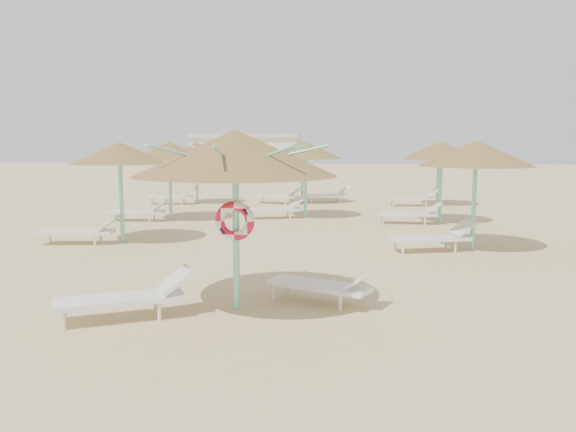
{
  "coord_description": "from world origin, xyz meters",
  "views": [
    {
      "loc": [
        1.61,
        -9.05,
        2.68
      ],
      "look_at": [
        0.59,
        1.28,
        1.3
      ],
      "focal_mm": 35.0,
      "sensor_mm": 36.0,
      "label": 1
    }
  ],
  "objects": [
    {
      "name": "service_hut",
      "position": [
        -6.0,
        35.0,
        1.64
      ],
      "size": [
        8.4,
        4.4,
        3.25
      ],
      "color": "silver",
      "rests_on": "ground"
    },
    {
      "name": "ground",
      "position": [
        0.0,
        0.0,
        0.0
      ],
      "size": [
        120.0,
        120.0,
        0.0
      ],
      "primitive_type": "plane",
      "color": "tan",
      "rests_on": "ground"
    },
    {
      "name": "palapa_field",
      "position": [
        1.63,
        9.92,
        2.32
      ],
      "size": [
        18.24,
        13.89,
        2.72
      ],
      "color": "#7BD6B8",
      "rests_on": "ground"
    },
    {
      "name": "lounger_main_b",
      "position": [
        1.34,
        0.03,
        0.33
      ],
      "size": [
        1.95,
        1.31,
        0.69
      ],
      "rotation": [
        0.0,
        0.0,
        -0.44
      ],
      "color": "white",
      "rests_on": "ground"
    },
    {
      "name": "main_palapa",
      "position": [
        -0.07,
        -0.4,
        2.49
      ],
      "size": [
        3.2,
        3.2,
        2.86
      ],
      "color": "#7BD6B8",
      "rests_on": "ground"
    },
    {
      "name": "lounger_main_a",
      "position": [
        -1.6,
        -1.06,
        0.35
      ],
      "size": [
        2.09,
        1.42,
        0.74
      ],
      "rotation": [
        0.0,
        0.0,
        0.45
      ],
      "color": "white",
      "rests_on": "ground"
    }
  ]
}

